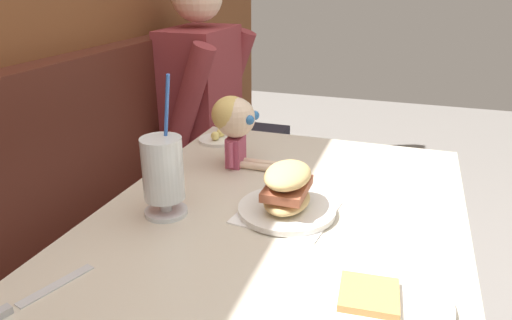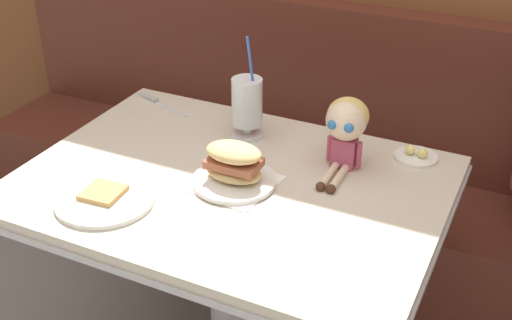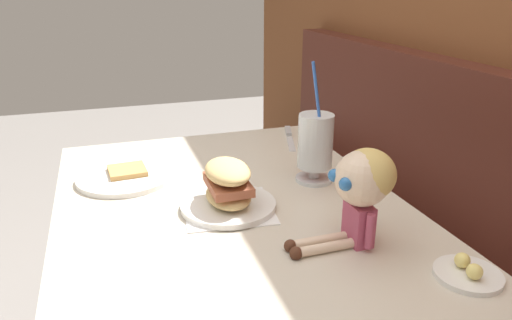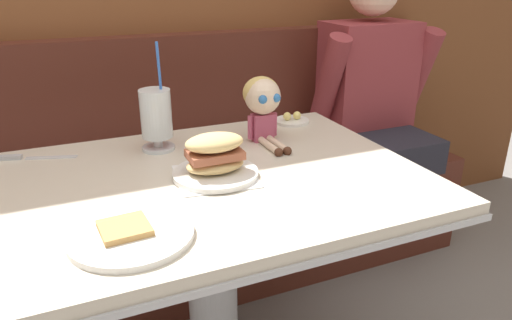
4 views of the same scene
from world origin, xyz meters
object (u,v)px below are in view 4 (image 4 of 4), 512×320
butter_saucer (292,120)px  butter_knife (19,158)px  toast_plate (130,234)px  seated_doll (263,100)px  sandwich_plate (215,160)px  milkshake_glass (156,117)px  diner_patron (371,91)px

butter_saucer → butter_knife: (-0.86, 0.00, -0.00)m
toast_plate → seated_doll: (0.48, 0.42, 0.12)m
toast_plate → butter_saucer: size_ratio=2.08×
sandwich_plate → seated_doll: seated_doll is taller
milkshake_glass → butter_saucer: bearing=9.4°
sandwich_plate → diner_patron: (0.91, 0.59, -0.04)m
sandwich_plate → seated_doll: size_ratio=1.02×
toast_plate → seated_doll: size_ratio=1.15×
sandwich_plate → seated_doll: (0.23, 0.21, 0.08)m
butter_saucer → butter_knife: butter_saucer is taller
butter_knife → seated_doll: (0.69, -0.13, 0.12)m
milkshake_glass → sandwich_plate: (0.09, -0.26, -0.05)m
milkshake_glass → butter_knife: bearing=168.0°
butter_knife → sandwich_plate: bearing=-35.7°
seated_doll → toast_plate: bearing=-138.4°
toast_plate → butter_saucer: bearing=40.5°
toast_plate → butter_knife: (-0.22, 0.55, -0.00)m
toast_plate → seated_doll: seated_doll is taller
seated_doll → diner_patron: size_ratio=0.27×
seated_doll → diner_patron: 0.80m
butter_saucer → butter_knife: size_ratio=0.52×
butter_saucer → diner_patron: diner_patron is taller
toast_plate → sandwich_plate: size_ratio=1.12×
sandwich_plate → seated_doll: 0.32m
milkshake_glass → diner_patron: size_ratio=0.39×
toast_plate → seated_doll: 0.65m
toast_plate → diner_patron: (1.17, 0.81, -0.01)m
toast_plate → butter_knife: 0.59m
butter_knife → diner_patron: bearing=10.5°
butter_saucer → butter_knife: bearing=180.0°
milkshake_glass → butter_knife: size_ratio=1.37×
sandwich_plate → diner_patron: bearing=33.0°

